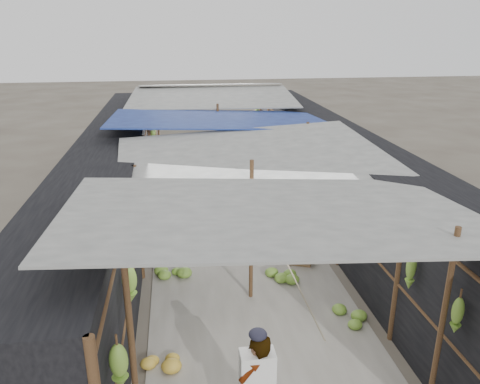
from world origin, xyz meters
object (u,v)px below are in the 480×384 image
crate_near (259,223)px  black_basin (283,198)px  vendor_seated (297,207)px  shopper_blue (236,195)px

crate_near → black_basin: crate_near is taller
crate_near → black_basin: bearing=51.7°
black_basin → vendor_seated: bearing=-90.0°
vendor_seated → shopper_blue: bearing=-117.6°
crate_near → vendor_seated: (1.00, 0.26, 0.28)m
black_basin → shopper_blue: size_ratio=0.42×
black_basin → crate_near: bearing=-119.9°
shopper_blue → vendor_seated: (1.54, -0.02, -0.37)m
crate_near → black_basin: 2.01m
crate_near → black_basin: (1.00, 1.74, -0.04)m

